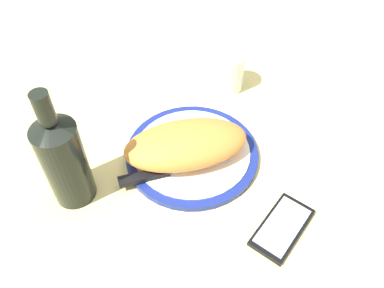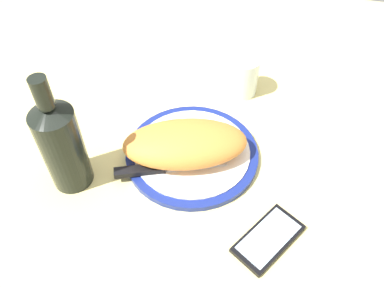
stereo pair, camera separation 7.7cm
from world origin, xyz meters
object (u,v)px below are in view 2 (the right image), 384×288
object	(u,v)px
calzone	(185,144)
smartphone	(268,238)
fork	(193,128)
knife	(154,169)
water_glass	(243,78)
wine_bottle	(61,144)
plate	(192,153)

from	to	relation	value
calzone	smartphone	bearing A→B (deg)	141.83
fork	smartphone	bearing A→B (deg)	130.08
fork	knife	size ratio (longest dim) A/B	0.71
knife	water_glass	size ratio (longest dim) A/B	2.29
fork	wine_bottle	distance (cm)	27.62
smartphone	calzone	bearing A→B (deg)	-38.17
smartphone	wine_bottle	world-z (taller)	wine_bottle
fork	wine_bottle	bearing A→B (deg)	39.93
water_glass	knife	bearing A→B (deg)	65.70
fork	knife	bearing A→B (deg)	68.80
calzone	fork	distance (cm)	8.01
smartphone	wine_bottle	distance (cm)	39.94
knife	smartphone	world-z (taller)	knife
calzone	wine_bottle	xyz separation A→B (cm)	(20.22, 9.53, 5.20)
fork	smartphone	size ratio (longest dim) A/B	1.04
plate	water_glass	xyz separation A→B (cm)	(-7.09, -22.40, 3.20)
knife	smartphone	bearing A→B (deg)	158.90
smartphone	wine_bottle	xyz separation A→B (cm)	(38.48, -4.83, 9.55)
plate	smartphone	xyz separation A→B (cm)	(-17.18, 15.69, -0.21)
plate	knife	world-z (taller)	knife
calzone	water_glass	world-z (taller)	water_glass
knife	wine_bottle	world-z (taller)	wine_bottle
knife	wine_bottle	distance (cm)	17.71
plate	wine_bottle	world-z (taller)	wine_bottle
fork	wine_bottle	size ratio (longest dim) A/B	0.60
plate	knife	distance (cm)	9.15
water_glass	plate	bearing A→B (deg)	72.44
knife	smartphone	size ratio (longest dim) A/B	1.47
plate	fork	bearing A→B (deg)	-79.62
plate	wine_bottle	bearing A→B (deg)	27.01
knife	wine_bottle	xyz separation A→B (cm)	(15.24, 4.14, 8.01)
water_glass	wine_bottle	size ratio (longest dim) A/B	0.37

